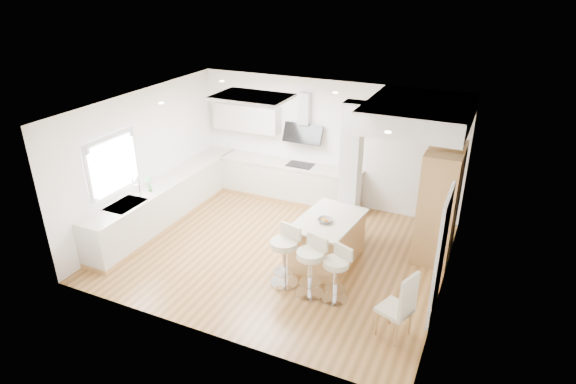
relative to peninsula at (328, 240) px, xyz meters
The scene contains 18 objects.
ground 1.06m from the peninsula, behind, with size 6.00×6.00×0.00m, color #A7743E.
ceiling 1.06m from the peninsula, behind, with size 6.00×5.00×0.02m, color white.
wall_back 2.78m from the peninsula, 111.58° to the left, with size 6.00×0.04×2.80m, color white.
wall_left 4.07m from the peninsula, behind, with size 0.04×5.00×2.80m, color white.
wall_right 2.25m from the peninsula, ahead, with size 0.04×5.00×2.80m, color white.
skylight 2.96m from the peninsula, 163.34° to the left, with size 4.10×2.10×0.06m.
window_left 4.22m from the peninsula, 165.99° to the right, with size 0.06×1.28×1.07m.
doorway_right 2.20m from the peninsula, 18.56° to the right, with size 0.05×1.00×2.10m.
counter_left 3.66m from the peninsula, behind, with size 0.63×4.50×1.35m.
counter_back 2.86m from the peninsula, 131.09° to the left, with size 3.62×0.63×2.50m.
pillar 1.30m from the peninsula, 84.01° to the left, with size 0.35×0.35×2.80m.
soffit 2.77m from the peninsula, 49.22° to the left, with size 1.78×2.20×0.40m.
oven_column 2.15m from the peninsula, 33.83° to the left, with size 0.63×1.21×2.10m.
peninsula is the anchor object (origin of this frame).
bar_stool_a 1.04m from the peninsula, 113.87° to the right, with size 0.59×0.59×1.07m.
bar_stool_b 1.06m from the peninsula, 84.82° to the right, with size 0.59×0.59×1.05m.
bar_stool_c 1.15m from the peninsula, 62.82° to the right, with size 0.56×0.56×0.96m.
dining_chair 2.24m from the peninsula, 42.12° to the right, with size 0.56×0.56×1.11m.
Camera 1 is at (3.44, -7.09, 4.89)m, focal length 30.00 mm.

